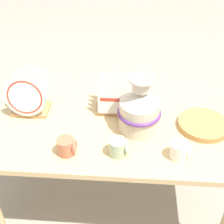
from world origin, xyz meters
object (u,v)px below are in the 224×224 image
at_px(dish_rack_square_plates, 114,100).
at_px(wicker_charger_stack, 203,125).
at_px(mug_cream_glaze, 180,151).
at_px(mug_terracotta_glaze, 67,146).
at_px(dish_rack_round_plates, 29,98).
at_px(mug_sage_glaze, 119,147).
at_px(ceramic_vase, 139,109).

relative_size(dish_rack_square_plates, wicker_charger_stack, 0.75).
relative_size(mug_cream_glaze, mug_terracotta_glaze, 1.00).
relative_size(dish_rack_round_plates, wicker_charger_stack, 0.93).
relative_size(dish_rack_square_plates, mug_sage_glaze, 2.16).
xyz_separation_m(dish_rack_round_plates, mug_cream_glaze, (0.88, -0.33, -0.06)).
relative_size(wicker_charger_stack, mug_terracotta_glaze, 2.88).
distance_m(dish_rack_round_plates, wicker_charger_stack, 1.05).
xyz_separation_m(mug_cream_glaze, mug_terracotta_glaze, (-0.59, -0.01, 0.00)).
bearing_deg(dish_rack_round_plates, wicker_charger_stack, -4.07).
bearing_deg(mug_sage_glaze, mug_cream_glaze, -0.43).
bearing_deg(mug_cream_glaze, ceramic_vase, 134.70).
relative_size(ceramic_vase, wicker_charger_stack, 1.19).
bearing_deg(mug_terracotta_glaze, dish_rack_round_plates, 130.65).
xyz_separation_m(ceramic_vase, mug_terracotta_glaze, (-0.37, -0.23, -0.10)).
relative_size(ceramic_vase, dish_rack_round_plates, 1.28).
height_order(mug_sage_glaze, mug_terracotta_glaze, same).
bearing_deg(mug_cream_glaze, wicker_charger_stack, 57.50).
height_order(dish_rack_round_plates, mug_cream_glaze, dish_rack_round_plates).
bearing_deg(mug_sage_glaze, dish_rack_round_plates, 149.86).
xyz_separation_m(ceramic_vase, mug_sage_glaze, (-0.10, -0.21, -0.10)).
xyz_separation_m(ceramic_vase, wicker_charger_stack, (0.38, 0.04, -0.12)).
distance_m(mug_sage_glaze, mug_cream_glaze, 0.32).
bearing_deg(wicker_charger_stack, dish_rack_round_plates, 175.93).
bearing_deg(mug_cream_glaze, dish_rack_square_plates, 133.09).
xyz_separation_m(wicker_charger_stack, mug_sage_glaze, (-0.48, -0.25, 0.03)).
bearing_deg(wicker_charger_stack, dish_rack_square_plates, 165.22).
height_order(dish_rack_round_plates, wicker_charger_stack, dish_rack_round_plates).
bearing_deg(dish_rack_square_plates, mug_sage_glaze, -82.47).
distance_m(dish_rack_square_plates, wicker_charger_stack, 0.55).
xyz_separation_m(dish_rack_square_plates, mug_sage_glaze, (0.05, -0.39, -0.02)).
distance_m(dish_rack_square_plates, mug_sage_glaze, 0.40).
distance_m(ceramic_vase, mug_terracotta_glaze, 0.45).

